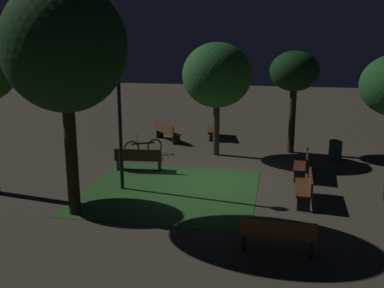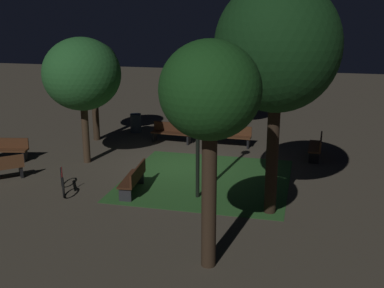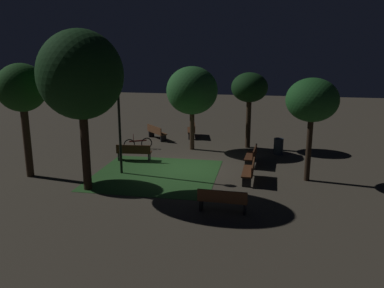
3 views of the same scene
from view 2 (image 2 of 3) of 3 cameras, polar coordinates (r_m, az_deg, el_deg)
ground_plane at (r=18.10m, az=-1.17°, el=-2.65°), size 60.00×60.00×0.00m
grass_lawn at (r=16.71m, az=1.74°, el=-4.23°), size 5.64×5.69×0.01m
bench_path_side at (r=20.66m, az=4.58°, el=1.03°), size 1.81×0.52×0.88m
bench_front_left at (r=21.21m, az=-2.39°, el=1.46°), size 1.83×0.59×0.88m
bench_by_lamp at (r=15.53m, az=-6.92°, el=-4.06°), size 0.65×1.84×0.88m
bench_back_row at (r=20.01m, az=-21.41°, el=-0.52°), size 1.86×0.84×0.88m
bench_near_trees at (r=19.63m, az=14.68°, el=-0.23°), size 0.55×1.82×0.88m
tree_right_canopy at (r=21.54m, az=-11.75°, el=9.47°), size 2.09×2.09×4.39m
tree_tall_center at (r=10.07m, az=2.17°, el=5.93°), size 2.18×2.18×5.15m
tree_lawn_side at (r=18.28m, az=-12.98°, el=8.07°), size 2.89×2.89×4.76m
tree_near_wall at (r=22.66m, az=4.36°, el=10.31°), size 2.25×2.25×4.57m
tree_back_right at (r=13.15m, az=10.13°, el=11.25°), size 3.38×3.38×6.54m
lamp_post_near_wall at (r=14.33m, az=0.70°, el=5.17°), size 0.36×0.36×4.54m
trash_bin at (r=23.16m, az=-6.71°, el=2.50°), size 0.52×0.52×0.90m
bicycle at (r=16.06m, az=-15.18°, el=-4.36°), size 0.92×1.47×0.93m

